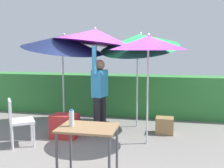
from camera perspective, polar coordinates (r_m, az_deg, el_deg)
The scene contains 12 objects.
ground_plane at distance 5.68m, azimuth -0.64°, elevation -11.46°, with size 24.00×24.00×0.00m, color gray.
hedge_row at distance 7.69m, azimuth 3.02°, elevation -2.24°, with size 8.00×0.70×1.10m, color #38843D.
umbrella_rainbow at distance 5.23m, azimuth 7.50°, elevation 8.35°, with size 1.45×1.45×2.10m.
umbrella_orange at distance 6.37m, azimuth 5.63°, elevation 8.76°, with size 1.85×1.84×2.42m.
umbrella_yellow at distance 6.48m, azimuth -3.39°, elevation 9.69°, with size 1.97×1.95×2.43m.
umbrella_navy at distance 6.42m, azimuth -9.97°, elevation 8.38°, with size 1.91×1.88×2.33m.
person_vendor at distance 5.84m, azimuth -2.54°, elevation -1.48°, with size 0.30×0.56×1.88m.
chair_plastic at distance 5.53m, azimuth -18.81°, elevation -6.87°, with size 0.61×0.61×0.89m.
cooler_box at distance 5.87m, azimuth -9.68°, elevation -8.50°, with size 0.54×0.40×0.48m, color red.
crate_cardboard at distance 6.16m, azimuth 10.74°, elevation -8.37°, with size 0.38×0.32×0.35m, color #9E7A4C.
folding_table at distance 3.92m, azimuth -4.95°, elevation -10.06°, with size 0.80×0.60×0.75m.
bottle_water at distance 3.92m, azimuth -8.31°, elevation -6.97°, with size 0.07×0.07×0.24m.
Camera 1 is at (1.18, -5.24, 1.83)m, focal length 44.52 mm.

